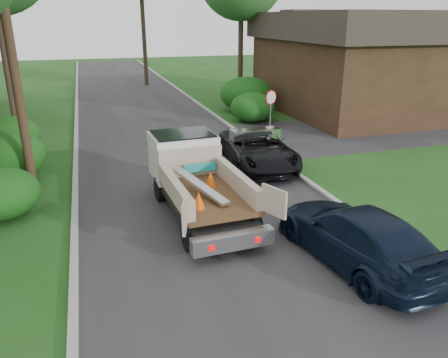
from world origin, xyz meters
TOP-DOWN VIEW (x-y plane):
  - ground at (0.00, 0.00)m, footprint 120.00×120.00m
  - road at (0.00, 10.00)m, footprint 8.00×90.00m
  - side_street at (12.00, 9.00)m, footprint 16.00×7.00m
  - curb_left at (-4.10, 10.00)m, footprint 0.20×90.00m
  - curb_right at (4.10, 10.00)m, footprint 0.20×90.00m
  - stop_sign at (5.20, 9.00)m, footprint 0.71×0.32m
  - utility_pole at (-5.48, 4.98)m, footprint 2.42×1.25m
  - house_right at (13.00, 14.00)m, footprint 9.72×12.96m
  - hedge_left_b at (-6.50, 6.50)m, footprint 2.86×2.86m
  - hedge_left_c at (-6.80, 10.00)m, footprint 2.60×2.60m
  - hedge_right_a at (5.80, 13.00)m, footprint 2.60×2.60m
  - hedge_right_b at (6.50, 16.00)m, footprint 3.38×3.38m
  - flatbed_truck at (-0.44, 2.06)m, footprint 2.69×5.84m
  - black_pickup at (3.08, 5.25)m, footprint 2.87×5.38m
  - navy_suv at (2.60, -2.50)m, footprint 2.57×5.14m

SIDE VIEW (x-z plane):
  - ground at x=0.00m, z-range 0.00..0.00m
  - road at x=0.00m, z-range -0.01..0.01m
  - side_street at x=12.00m, z-range 0.00..0.02m
  - curb_left at x=-4.10m, z-range 0.00..0.12m
  - curb_right at x=4.10m, z-range 0.00..0.12m
  - navy_suv at x=2.60m, z-range 0.00..1.43m
  - black_pickup at x=3.08m, z-range 0.00..1.44m
  - hedge_left_c at x=-6.80m, z-range 0.00..1.70m
  - hedge_right_a at x=5.80m, z-range 0.00..1.70m
  - hedge_left_b at x=-6.50m, z-range 0.00..1.87m
  - hedge_right_b at x=6.50m, z-range 0.00..2.21m
  - flatbed_truck at x=-0.44m, z-range 0.10..2.27m
  - stop_sign at x=5.20m, z-range 0.54..3.02m
  - house_right at x=13.00m, z-range 0.06..6.26m
  - utility_pole at x=-5.48m, z-range 0.17..10.17m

